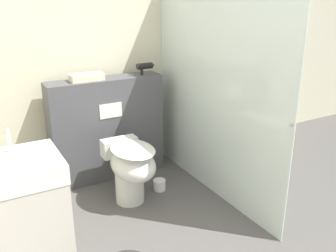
% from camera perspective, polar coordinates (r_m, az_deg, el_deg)
% --- Properties ---
extents(wall_back, '(8.00, 0.06, 2.50)m').
position_cam_1_polar(wall_back, '(3.87, -7.79, 11.69)').
color(wall_back, beige).
rests_on(wall_back, ground_plane).
extents(partition_panel, '(1.11, 0.26, 1.01)m').
position_cam_1_polar(partition_panel, '(3.74, -9.26, -0.41)').
color(partition_panel, '#4C4C51').
rests_on(partition_panel, ground_plane).
extents(shower_glass, '(0.04, 1.89, 1.94)m').
position_cam_1_polar(shower_glass, '(3.31, 6.92, 5.44)').
color(shower_glass, silver).
rests_on(shower_glass, ground_plane).
extents(toilet, '(0.36, 0.62, 0.55)m').
position_cam_1_polar(toilet, '(3.27, -5.70, -6.30)').
color(toilet, white).
rests_on(toilet, ground_plane).
extents(sink_vanity, '(0.50, 0.45, 1.04)m').
position_cam_1_polar(sink_vanity, '(2.47, -21.07, -14.24)').
color(sink_vanity, beige).
rests_on(sink_vanity, ground_plane).
extents(hair_drier, '(0.19, 0.06, 0.12)m').
position_cam_1_polar(hair_drier, '(3.72, -3.48, 9.07)').
color(hair_drier, black).
rests_on(hair_drier, partition_panel).
extents(folded_towel, '(0.30, 0.15, 0.06)m').
position_cam_1_polar(folded_towel, '(3.54, -12.28, 7.29)').
color(folded_towel, beige).
rests_on(folded_towel, partition_panel).
extents(spare_toilet_roll, '(0.12, 0.12, 0.10)m').
position_cam_1_polar(spare_toilet_roll, '(3.60, -1.32, -8.95)').
color(spare_toilet_roll, white).
rests_on(spare_toilet_roll, ground_plane).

